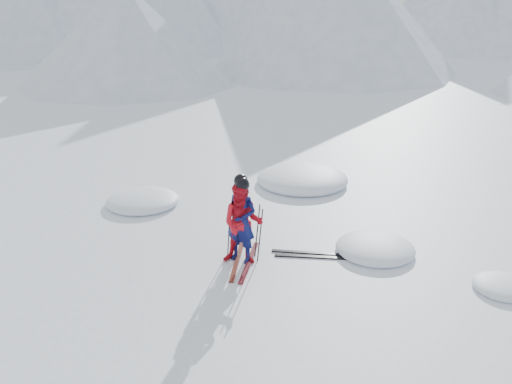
# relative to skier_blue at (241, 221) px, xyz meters

# --- Properties ---
(ground) EXTENTS (160.00, 160.00, 0.00)m
(ground) POSITION_rel_skier_blue_xyz_m (1.83, 0.41, -0.83)
(ground) COLOR white
(ground) RESTS_ON ground
(skier_blue) EXTENTS (0.67, 0.51, 1.66)m
(skier_blue) POSITION_rel_skier_blue_xyz_m (0.00, 0.00, 0.00)
(skier_blue) COLOR #0C124B
(skier_blue) RESTS_ON ground
(skier_red) EXTENTS (0.87, 0.72, 1.62)m
(skier_red) POSITION_rel_skier_blue_xyz_m (0.05, -0.07, -0.02)
(skier_red) COLOR red
(skier_red) RESTS_ON ground
(pole_blue_left) EXTENTS (0.11, 0.08, 1.11)m
(pole_blue_left) POSITION_rel_skier_blue_xyz_m (-0.30, 0.15, -0.28)
(pole_blue_left) COLOR black
(pole_blue_left) RESTS_ON ground
(pole_blue_right) EXTENTS (0.11, 0.07, 1.11)m
(pole_blue_right) POSITION_rel_skier_blue_xyz_m (0.25, 0.25, -0.28)
(pole_blue_right) COLOR black
(pole_blue_right) RESTS_ON ground
(pole_red_left) EXTENTS (0.11, 0.09, 1.08)m
(pole_red_left) POSITION_rel_skier_blue_xyz_m (-0.25, 0.18, -0.29)
(pole_red_left) COLOR black
(pole_red_left) RESTS_ON ground
(pole_red_right) EXTENTS (0.11, 0.08, 1.08)m
(pole_red_right) POSITION_rel_skier_blue_xyz_m (0.35, 0.08, -0.29)
(pole_red_right) COLOR black
(pole_red_right) RESTS_ON ground
(ski_worn_left) EXTENTS (0.38, 1.69, 0.03)m
(ski_worn_left) POSITION_rel_skier_blue_xyz_m (-0.07, -0.07, -0.82)
(ski_worn_left) COLOR black
(ski_worn_left) RESTS_ON ground
(ski_worn_right) EXTENTS (0.26, 1.70, 0.03)m
(ski_worn_right) POSITION_rel_skier_blue_xyz_m (0.17, -0.07, -0.82)
(ski_worn_right) COLOR black
(ski_worn_right) RESTS_ON ground
(ski_loose_a) EXTENTS (1.70, 0.32, 0.03)m
(ski_loose_a) POSITION_rel_skier_blue_xyz_m (1.32, 0.64, -0.82)
(ski_loose_a) COLOR black
(ski_loose_a) RESTS_ON ground
(ski_loose_b) EXTENTS (1.69, 0.38, 0.03)m
(ski_loose_b) POSITION_rel_skier_blue_xyz_m (1.42, 0.49, -0.82)
(ski_loose_b) COLOR black
(ski_loose_b) RESTS_ON ground
(snow_lumps) EXTENTS (9.42, 6.37, 0.55)m
(snow_lumps) POSITION_rel_skier_blue_xyz_m (0.06, 3.44, -0.83)
(snow_lumps) COLOR white
(snow_lumps) RESTS_ON ground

